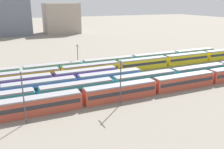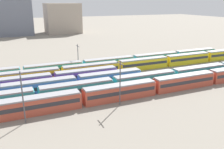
# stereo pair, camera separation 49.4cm
# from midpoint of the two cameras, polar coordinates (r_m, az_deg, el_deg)

# --- Properties ---
(train_track_0) EXTENTS (112.50, 3.06, 3.75)m
(train_track_0) POSITION_cam_midpoint_polar(r_m,az_deg,el_deg) (61.50, 10.16, -2.73)
(train_track_0) COLOR #BC4C38
(train_track_0) RESTS_ON ground_plane
(train_track_1) EXTENTS (112.50, 3.06, 3.75)m
(train_track_1) POSITION_cam_midpoint_polar(r_m,az_deg,el_deg) (71.07, 14.51, -0.31)
(train_track_1) COLOR teal
(train_track_1) RESTS_ON ground_plane
(train_track_2) EXTENTS (55.80, 3.06, 3.75)m
(train_track_2) POSITION_cam_midpoint_polar(r_m,az_deg,el_deg) (62.09, -16.46, -2.99)
(train_track_2) COLOR #4C70BC
(train_track_2) RESTS_ON ground_plane
(train_track_3) EXTENTS (55.80, 3.06, 3.75)m
(train_track_3) POSITION_cam_midpoint_polar(r_m,az_deg,el_deg) (66.71, -21.52, -2.11)
(train_track_3) COLOR #6B429E
(train_track_3) RESTS_ON ground_plane
(train_track_4) EXTENTS (112.50, 3.06, 3.75)m
(train_track_4) POSITION_cam_midpoint_polar(r_m,az_deg,el_deg) (78.71, 1.71, 1.91)
(train_track_4) COLOR yellow
(train_track_4) RESTS_ON ground_plane
(train_track_5) EXTENTS (93.60, 3.06, 3.75)m
(train_track_5) POSITION_cam_midpoint_polar(r_m,az_deg,el_deg) (82.86, -0.52, 2.69)
(train_track_5) COLOR teal
(train_track_5) RESTS_ON ground_plane
(catenary_pole_0) EXTENTS (0.24, 3.20, 10.28)m
(catenary_pole_0) POSITION_cam_midpoint_polar(r_m,az_deg,el_deg) (47.66, -20.19, -4.61)
(catenary_pole_0) COLOR #4C4C51
(catenary_pole_0) RESTS_ON ground_plane
(catenary_pole_2) EXTENTS (0.24, 3.20, 10.25)m
(catenary_pole_2) POSITION_cam_midpoint_polar(r_m,az_deg,el_deg) (52.59, 2.19, -1.54)
(catenary_pole_2) COLOR #4C4C51
(catenary_pole_2) RESTS_ON ground_plane
(catenary_pole_3) EXTENTS (0.24, 3.20, 8.73)m
(catenary_pole_3) POSITION_cam_midpoint_polar(r_m,az_deg,el_deg) (81.50, -7.90, 4.45)
(catenary_pole_3) COLOR #4C4C51
(catenary_pole_3) RESTS_ON ground_plane
(distant_building_2) EXTENTS (22.73, 17.56, 24.43)m
(distant_building_2) POSITION_cam_midpoint_polar(r_m,az_deg,el_deg) (178.73, -22.12, 12.54)
(distant_building_2) COLOR slate
(distant_building_2) RESTS_ON ground_plane
(distant_building_3) EXTENTS (23.90, 20.63, 21.02)m
(distant_building_3) POSITION_cam_midpoint_polar(r_m,az_deg,el_deg) (182.88, -11.59, 12.95)
(distant_building_3) COLOR #A89989
(distant_building_3) RESTS_ON ground_plane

